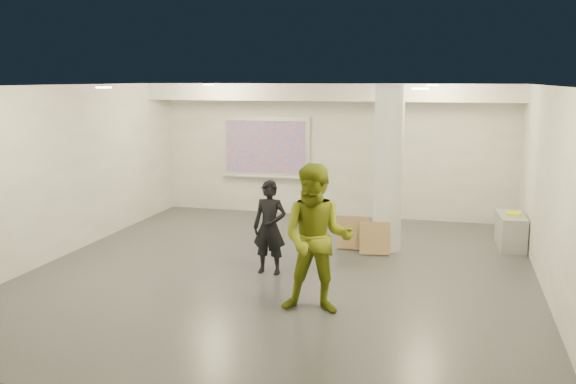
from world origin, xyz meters
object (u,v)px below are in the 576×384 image
(woman, at_px, (270,227))
(column, at_px, (388,169))
(projection_screen, at_px, (265,148))
(man, at_px, (317,239))
(credenza, at_px, (511,231))

(woman, bearing_deg, column, 53.34)
(projection_screen, relative_size, man, 1.04)
(woman, bearing_deg, credenza, 38.73)
(woman, bearing_deg, projection_screen, 111.62)
(credenza, xyz_separation_m, man, (-2.79, -4.18, 0.69))
(woman, xyz_separation_m, man, (1.09, -1.51, 0.25))
(column, distance_m, credenza, 2.63)
(credenza, relative_size, man, 0.53)
(column, height_order, credenza, column)
(projection_screen, distance_m, woman, 4.86)
(credenza, distance_m, man, 5.07)
(man, bearing_deg, column, 76.49)
(credenza, height_order, man, man)
(projection_screen, bearing_deg, woman, -72.61)
(projection_screen, bearing_deg, column, -40.56)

